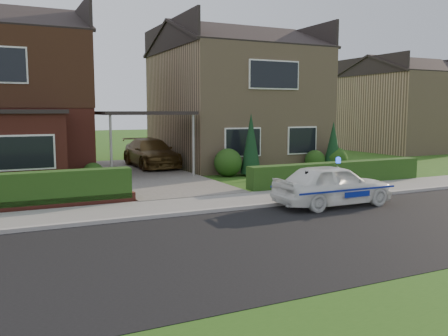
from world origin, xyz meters
TOP-DOWN VIEW (x-y plane):
  - ground at (0.00, 0.00)m, footprint 120.00×120.00m
  - road at (0.00, 0.00)m, footprint 60.00×6.00m
  - kerb at (0.00, 3.05)m, footprint 60.00×0.16m
  - sidewalk at (0.00, 4.10)m, footprint 60.00×2.00m
  - driveway at (0.00, 11.00)m, footprint 3.80×12.00m
  - house_right at (5.80, 13.99)m, footprint 7.50×8.06m
  - carport_link at (0.00, 10.95)m, footprint 3.80×3.00m
  - hedge_right at (5.80, 5.35)m, footprint 7.50×0.55m
  - shrub_left_mid at (-4.00, 9.30)m, footprint 1.32×1.32m
  - shrub_left_near at (-2.40, 9.60)m, footprint 0.84×0.84m
  - shrub_right_near at (3.20, 9.40)m, footprint 1.20×1.20m
  - shrub_right_mid at (7.80, 9.50)m, footprint 0.96×0.96m
  - shrub_right_far at (8.80, 9.20)m, footprint 1.08×1.08m
  - conifer_a at (4.20, 9.20)m, footprint 0.90×0.90m
  - conifer_b at (8.60, 9.20)m, footprint 0.90×0.90m
  - neighbour_right at (20.00, 16.00)m, footprint 6.50×7.00m
  - police_car at (3.21, 2.40)m, footprint 3.35×3.65m
  - driveway_car at (1.00, 13.34)m, footprint 1.92×4.59m
  - potted_plant_c at (-5.56, 8.20)m, footprint 0.49×0.49m

SIDE VIEW (x-z plane):
  - ground at x=0.00m, z-range 0.00..0.00m
  - road at x=0.00m, z-range -0.01..0.01m
  - hedge_right at x=5.80m, z-range -0.40..0.40m
  - sidewalk at x=0.00m, z-range 0.00..0.10m
  - kerb at x=0.00m, z-range 0.00..0.12m
  - driveway at x=0.00m, z-range 0.00..0.12m
  - potted_plant_c at x=-5.56m, z-range 0.00..0.77m
  - shrub_left_near at x=-2.40m, z-range 0.00..0.84m
  - shrub_right_mid at x=7.80m, z-range 0.00..0.96m
  - shrub_right_far at x=8.80m, z-range 0.00..1.08m
  - shrub_right_near at x=3.20m, z-range 0.00..1.20m
  - police_car at x=3.21m, z-range -0.08..1.32m
  - shrub_left_mid at x=-4.00m, z-range 0.00..1.32m
  - driveway_car at x=1.00m, z-range 0.12..1.44m
  - conifer_b at x=8.60m, z-range 0.00..2.20m
  - conifer_a at x=4.20m, z-range 0.00..2.60m
  - neighbour_right at x=20.00m, z-range 0.00..5.20m
  - carport_link at x=0.00m, z-range 1.27..4.04m
  - house_right at x=5.80m, z-range 0.04..7.29m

